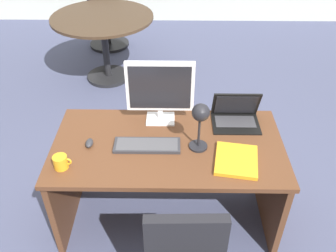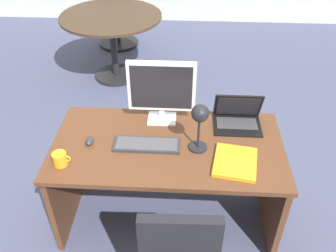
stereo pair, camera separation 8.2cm
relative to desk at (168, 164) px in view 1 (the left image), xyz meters
name	(u,v)px [view 1 (the left image)]	position (x,y,z in m)	size (l,w,h in m)	color
ground	(170,108)	(0.00, 1.45, -0.51)	(12.00, 12.00, 0.00)	#474C6B
desk	(168,164)	(0.00, 0.00, 0.00)	(1.53, 0.79, 0.74)	#56331E
monitor	(160,89)	(-0.06, 0.22, 0.48)	(0.46, 0.16, 0.46)	silver
laptop	(236,113)	(0.47, 0.22, 0.29)	(0.33, 0.25, 0.23)	black
keyboard	(147,145)	(-0.14, -0.08, 0.24)	(0.43, 0.15, 0.02)	#2D2D33
mouse	(89,143)	(-0.51, -0.07, 0.24)	(0.05, 0.09, 0.04)	#2D2D33
desk_lamp	(200,118)	(0.20, -0.10, 0.48)	(0.12, 0.14, 0.35)	black
book	(236,160)	(0.43, -0.21, 0.24)	(0.30, 0.33, 0.02)	orange
coffee_mug	(61,162)	(-0.64, -0.28, 0.27)	(0.11, 0.09, 0.09)	orange
meeting_table	(104,32)	(-0.77, 2.12, 0.08)	(1.16, 1.16, 0.79)	black
meeting_chair_near	(107,23)	(-0.89, 3.00, -0.15)	(0.56, 0.56, 0.86)	black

